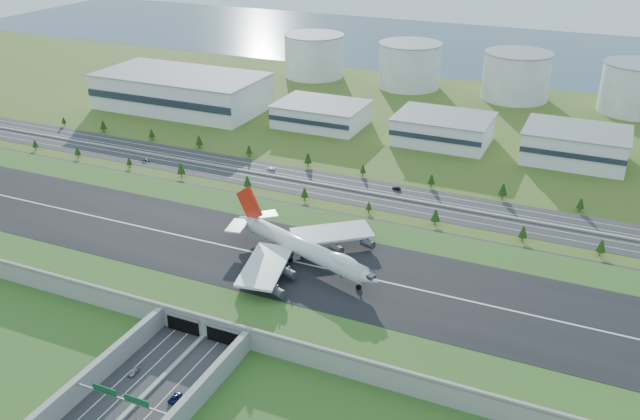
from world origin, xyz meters
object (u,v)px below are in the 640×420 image
at_px(fuel_tank_a, 314,56).
at_px(boeing_747, 303,247).
at_px(car_0, 134,371).
at_px(car_5, 397,188).
at_px(car_2, 175,397).
at_px(car_4, 146,160).
at_px(car_7, 271,169).

distance_m(fuel_tank_a, boeing_747, 337.22).
relative_size(car_0, car_5, 0.99).
distance_m(boeing_747, car_5, 105.01).
distance_m(car_2, car_4, 216.02).
bearing_deg(fuel_tank_a, car_2, -71.66).
xyz_separation_m(fuel_tank_a, boeing_747, (135.67, -308.71, -2.53)).
xyz_separation_m(boeing_747, car_4, (-143.34, 83.16, -14.07)).
height_order(car_2, car_5, car_5).
distance_m(car_2, car_5, 187.59).
bearing_deg(car_4, fuel_tank_a, -1.22).
distance_m(fuel_tank_a, car_5, 249.97).
bearing_deg(car_0, boeing_747, 65.80).
distance_m(car_0, car_4, 199.80).
relative_size(boeing_747, car_0, 15.56).
bearing_deg(car_0, car_2, -19.92).
height_order(car_4, car_5, car_5).
bearing_deg(boeing_747, car_0, -88.72).
distance_m(car_0, car_7, 184.96).
bearing_deg(car_7, boeing_747, 36.97).
distance_m(boeing_747, car_2, 84.70).
distance_m(car_0, car_2, 20.65).
bearing_deg(fuel_tank_a, car_4, -91.95).
relative_size(car_2, car_4, 1.24).
bearing_deg(car_7, fuel_tank_a, -159.32).
relative_size(fuel_tank_a, car_7, 9.58).
relative_size(car_2, car_5, 1.13).
height_order(car_2, car_4, car_2).
relative_size(car_0, car_2, 0.87).
bearing_deg(car_4, car_7, -75.45).
relative_size(car_5, car_7, 0.96).
xyz_separation_m(car_0, car_5, (32.35, 182.23, -0.02)).
bearing_deg(car_7, car_4, -73.36).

